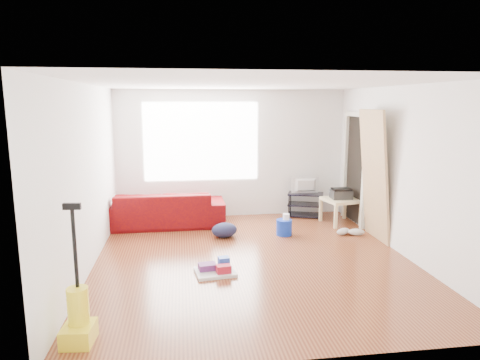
{
  "coord_description": "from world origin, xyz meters",
  "views": [
    {
      "loc": [
        -1.0,
        -5.83,
        2.25
      ],
      "look_at": [
        -0.1,
        0.6,
        1.07
      ],
      "focal_mm": 32.0,
      "sensor_mm": 36.0,
      "label": 1
    }
  ],
  "objects": [
    {
      "name": "bucket",
      "position": [
        0.73,
        1.08,
        0.0
      ],
      "size": [
        0.33,
        0.33,
        0.27
      ],
      "primitive_type": "cylinder",
      "rotation": [
        0.0,
        0.0,
        0.27
      ],
      "color": "#0F2EAA",
      "rests_on": "ground"
    },
    {
      "name": "sofa",
      "position": [
        -1.34,
        1.95,
        0.0
      ],
      "size": [
        2.23,
        0.87,
        0.65
      ],
      "primitive_type": "imported",
      "rotation": [
        0.0,
        0.0,
        3.14
      ],
      "color": "#36020D",
      "rests_on": "ground"
    },
    {
      "name": "tv",
      "position": [
        1.44,
        2.22,
        0.63
      ],
      "size": [
        0.55,
        0.07,
        0.31
      ],
      "primitive_type": "imported",
      "rotation": [
        0.0,
        0.0,
        3.14
      ],
      "color": "black",
      "rests_on": "tv_stand"
    },
    {
      "name": "side_table",
      "position": [
        1.95,
        1.64,
        0.4
      ],
      "size": [
        0.69,
        0.69,
        0.48
      ],
      "rotation": [
        0.0,
        0.0,
        0.2
      ],
      "color": "beige",
      "rests_on": "ground"
    },
    {
      "name": "toilet_paper",
      "position": [
        0.76,
        1.08,
        0.19
      ],
      "size": [
        0.11,
        0.11,
        0.1
      ],
      "primitive_type": "cylinder",
      "color": "white",
      "rests_on": "bucket"
    },
    {
      "name": "cleaning_tray",
      "position": [
        -0.57,
        -0.44,
        0.06
      ],
      "size": [
        0.57,
        0.48,
        0.19
      ],
      "rotation": [
        0.0,
        0.0,
        0.13
      ],
      "color": "silver",
      "rests_on": "ground"
    },
    {
      "name": "door_panel",
      "position": [
        2.13,
        0.69,
        0.0
      ],
      "size": [
        0.27,
        0.86,
        2.14
      ],
      "primitive_type": "cube",
      "rotation": [
        0.0,
        -0.1,
        0.0
      ],
      "color": "#A0785E",
      "rests_on": "ground"
    },
    {
      "name": "sneakers",
      "position": [
        1.85,
        0.92,
        0.06
      ],
      "size": [
        0.51,
        0.26,
        0.12
      ],
      "rotation": [
        0.0,
        0.0,
        -0.01
      ],
      "color": "silver",
      "rests_on": "ground"
    },
    {
      "name": "vacuum",
      "position": [
        -2.0,
        -1.91,
        0.25
      ],
      "size": [
        0.31,
        0.35,
        1.35
      ],
      "rotation": [
        0.0,
        0.0,
        -0.09
      ],
      "color": "yellow",
      "rests_on": "ground"
    },
    {
      "name": "room",
      "position": [
        0.07,
        0.15,
        1.25
      ],
      "size": [
        4.51,
        5.01,
        2.51
      ],
      "color": "#5A2616",
      "rests_on": "ground"
    },
    {
      "name": "tv_stand",
      "position": [
        1.44,
        2.22,
        0.24
      ],
      "size": [
        0.78,
        0.6,
        0.47
      ],
      "rotation": [
        0.0,
        0.0,
        -0.35
      ],
      "color": "black",
      "rests_on": "ground"
    },
    {
      "name": "printer",
      "position": [
        1.95,
        1.64,
        0.57
      ],
      "size": [
        0.38,
        0.3,
        0.2
      ],
      "rotation": [
        0.0,
        0.0,
        -0.03
      ],
      "color": "#272727",
      "rests_on": "side_table"
    },
    {
      "name": "backpack",
      "position": [
        -0.3,
        1.1,
        0.0
      ],
      "size": [
        0.53,
        0.48,
        0.24
      ],
      "primitive_type": "ellipsoid",
      "rotation": [
        0.0,
        0.0,
        0.32
      ],
      "color": "black",
      "rests_on": "ground"
    }
  ]
}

